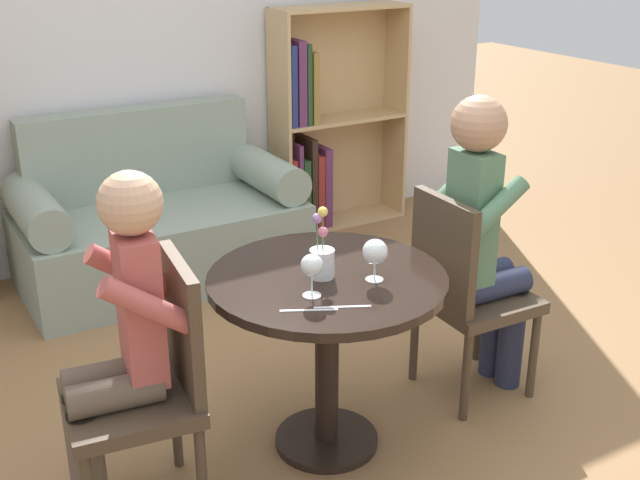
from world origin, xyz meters
TOP-DOWN VIEW (x-y plane):
  - ground_plane at (0.00, 0.00)m, footprint 16.00×16.00m
  - back_wall at (0.00, 2.26)m, footprint 5.20×0.05m
  - round_table at (0.00, 0.00)m, footprint 0.87×0.87m
  - couch at (0.00, 1.83)m, footprint 1.52×0.80m
  - bookshelf_right at (1.22, 2.11)m, footprint 0.89×0.28m
  - chair_left at (-0.67, 0.00)m, footprint 0.47×0.47m
  - chair_right at (0.67, 0.03)m, footprint 0.43×0.43m
  - person_left at (-0.76, 0.02)m, footprint 0.44×0.37m
  - person_right at (0.76, 0.02)m, footprint 0.42×0.35m
  - wine_glass_left at (-0.13, -0.12)m, footprint 0.08×0.08m
  - wine_glass_right at (0.12, -0.12)m, footprint 0.09×0.09m
  - flower_vase at (-0.02, -0.00)m, footprint 0.09×0.09m
  - knife_left_setting at (-0.19, -0.21)m, footprint 0.17×0.10m
  - fork_left_setting at (-0.09, -0.24)m, footprint 0.18×0.09m

SIDE VIEW (x-z plane):
  - ground_plane at x=0.00m, z-range 0.00..0.00m
  - couch at x=0.00m, z-range -0.15..0.77m
  - chair_left at x=-0.67m, z-range 0.04..0.94m
  - chair_right at x=0.67m, z-range 0.04..0.94m
  - round_table at x=0.00m, z-range 0.20..0.92m
  - bookshelf_right at x=1.22m, z-range -0.07..1.34m
  - person_left at x=-0.76m, z-range 0.04..1.25m
  - person_right at x=0.76m, z-range 0.06..1.34m
  - knife_left_setting at x=-0.19m, z-range 0.72..0.72m
  - fork_left_setting at x=-0.09m, z-range 0.72..0.72m
  - flower_vase at x=-0.02m, z-range 0.66..0.92m
  - wine_glass_right at x=0.12m, z-range 0.74..0.90m
  - wine_glass_left at x=-0.13m, z-range 0.75..0.90m
  - back_wall at x=0.00m, z-range 0.00..2.70m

